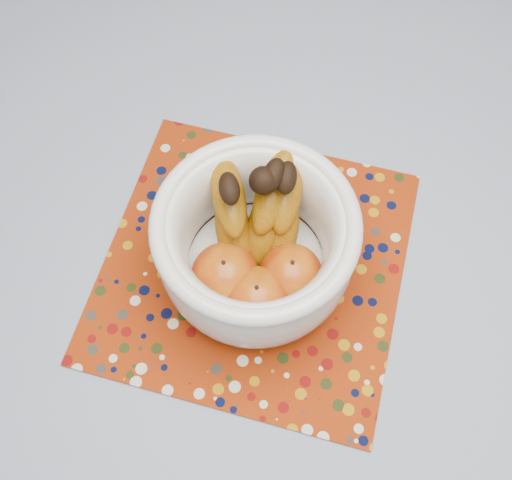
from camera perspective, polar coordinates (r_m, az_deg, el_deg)
table at (r=0.90m, az=5.64°, el=-3.60°), size 1.20×1.20×0.75m
tablecloth at (r=0.82m, az=6.15°, el=-1.43°), size 1.32×1.32×0.01m
placemat at (r=0.80m, az=-0.23°, el=-2.33°), size 0.46×0.46×0.00m
fruit_bowl at (r=0.72m, az=0.10°, el=0.13°), size 0.24×0.25×0.18m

